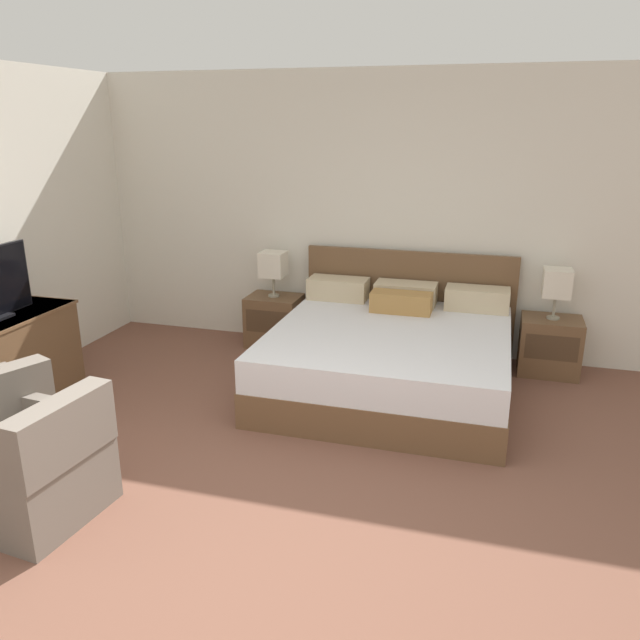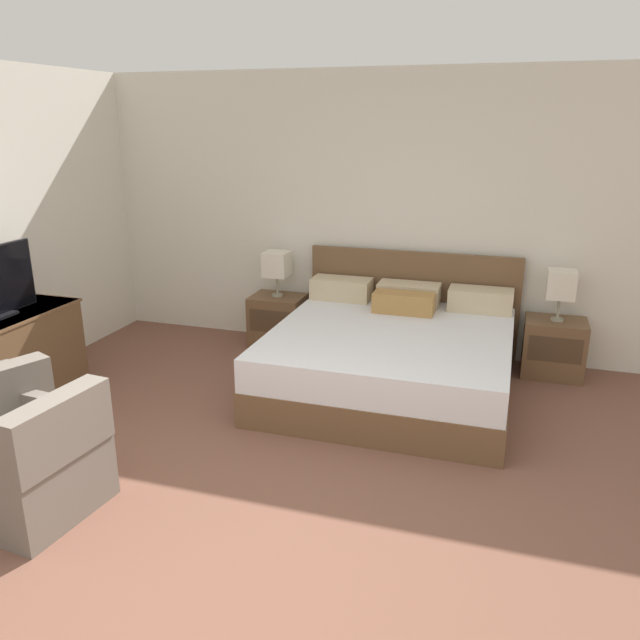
{
  "view_description": "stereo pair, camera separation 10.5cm",
  "coord_description": "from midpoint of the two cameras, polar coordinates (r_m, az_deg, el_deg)",
  "views": [
    {
      "loc": [
        1.12,
        -2.33,
        2.18
      ],
      "look_at": [
        -0.12,
        1.94,
        0.75
      ],
      "focal_mm": 35.0,
      "sensor_mm": 36.0,
      "label": 1
    },
    {
      "loc": [
        1.22,
        -2.3,
        2.18
      ],
      "look_at": [
        -0.12,
        1.94,
        0.75
      ],
      "focal_mm": 35.0,
      "sensor_mm": 36.0,
      "label": 2
    }
  ],
  "objects": [
    {
      "name": "nightstand_right",
      "position": [
        5.91,
        19.77,
        -2.24
      ],
      "size": [
        0.52,
        0.4,
        0.51
      ],
      "color": "brown",
      "rests_on": "ground"
    },
    {
      "name": "armchair_companion",
      "position": [
        3.99,
        -25.2,
        -12.42
      ],
      "size": [
        0.76,
        0.75,
        0.76
      ],
      "color": "#70665B",
      "rests_on": "ground"
    },
    {
      "name": "table_lamp_right",
      "position": [
        5.76,
        20.37,
        3.14
      ],
      "size": [
        0.23,
        0.23,
        0.45
      ],
      "color": "gray",
      "rests_on": "nightstand_right"
    },
    {
      "name": "wall_back",
      "position": [
        6.04,
        4.93,
        9.57
      ],
      "size": [
        6.83,
        0.06,
        2.64
      ],
      "primitive_type": "cube",
      "color": "silver",
      "rests_on": "ground"
    },
    {
      "name": "ground_plane",
      "position": [
        3.39,
        -8.78,
        -22.43
      ],
      "size": [
        10.56,
        10.56,
        0.0
      ],
      "primitive_type": "plane",
      "color": "brown"
    },
    {
      "name": "bed",
      "position": [
        5.27,
        5.92,
        -3.18
      ],
      "size": [
        2.0,
        2.01,
        1.0
      ],
      "color": "brown",
      "rests_on": "ground"
    },
    {
      "name": "nightstand_left",
      "position": [
        6.28,
        -4.67,
        -0.08
      ],
      "size": [
        0.52,
        0.4,
        0.51
      ],
      "color": "brown",
      "rests_on": "ground"
    },
    {
      "name": "table_lamp_left",
      "position": [
        6.13,
        -4.8,
        5.05
      ],
      "size": [
        0.23,
        0.23,
        0.45
      ],
      "color": "gray",
      "rests_on": "nightstand_left"
    },
    {
      "name": "dresser",
      "position": [
        5.49,
        -27.45,
        -3.4
      ],
      "size": [
        0.55,
        1.24,
        0.74
      ],
      "color": "brown",
      "rests_on": "ground"
    }
  ]
}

